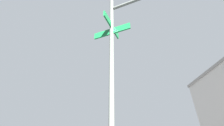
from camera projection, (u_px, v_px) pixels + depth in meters
name	position (u px, v px, depth m)	size (l,w,h in m)	color
traffic_signal_near	(166.00, 24.00, 3.61)	(2.14, 3.47, 5.85)	#474C47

